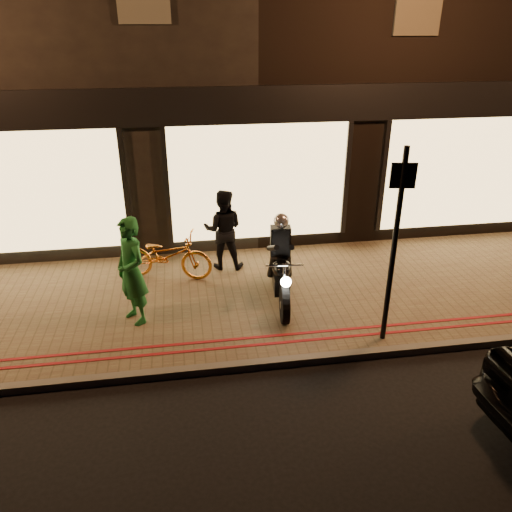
{
  "coord_description": "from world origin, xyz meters",
  "views": [
    {
      "loc": [
        -1.58,
        -5.77,
        4.59
      ],
      "look_at": [
        -0.43,
        1.55,
        1.1
      ],
      "focal_mm": 35.0,
      "sensor_mm": 36.0,
      "label": 1
    }
  ],
  "objects": [
    {
      "name": "sign_post",
      "position": [
        1.38,
        0.34,
        1.8
      ],
      "size": [
        0.35,
        0.09,
        3.0
      ],
      "rotation": [
        0.0,
        0.0,
        -0.17
      ],
      "color": "black",
      "rests_on": "sidewalk"
    },
    {
      "name": "ground",
      "position": [
        0.0,
        0.0,
        0.0
      ],
      "size": [
        90.0,
        90.0,
        0.0
      ],
      "primitive_type": "plane",
      "color": "black",
      "rests_on": "ground"
    },
    {
      "name": "kerb_stone",
      "position": [
        0.0,
        0.05,
        0.06
      ],
      "size": [
        50.0,
        0.14,
        0.12
      ],
      "primitive_type": "cube",
      "color": "#59544C",
      "rests_on": "ground"
    },
    {
      "name": "person_dark",
      "position": [
        -0.82,
        3.22,
        0.92
      ],
      "size": [
        0.87,
        0.74,
        1.6
      ],
      "primitive_type": "imported",
      "rotation": [
        0.0,
        0.0,
        2.96
      ],
      "color": "black",
      "rests_on": "sidewalk"
    },
    {
      "name": "red_kerb_lines",
      "position": [
        0.0,
        0.55,
        0.12
      ],
      "size": [
        50.0,
        0.26,
        0.01
      ],
      "color": "maroon",
      "rests_on": "sidewalk"
    },
    {
      "name": "sidewalk",
      "position": [
        0.0,
        2.0,
        0.06
      ],
      "size": [
        50.0,
        4.0,
        0.12
      ],
      "primitive_type": "cube",
      "color": "brown",
      "rests_on": "ground"
    },
    {
      "name": "building_row",
      "position": [
        -0.0,
        8.99,
        4.25
      ],
      "size": [
        48.0,
        10.11,
        8.5
      ],
      "color": "black",
      "rests_on": "ground"
    },
    {
      "name": "motorcycle",
      "position": [
        0.03,
        1.73,
        0.73
      ],
      "size": [
        0.62,
        1.94,
        1.59
      ],
      "rotation": [
        0.0,
        0.0,
        -0.1
      ],
      "color": "black",
      "rests_on": "sidewalk"
    },
    {
      "name": "bicycle_gold",
      "position": [
        -1.94,
        2.92,
        0.58
      ],
      "size": [
        1.87,
        1.08,
        0.93
      ],
      "primitive_type": "imported",
      "rotation": [
        0.0,
        0.0,
        1.29
      ],
      "color": "orange",
      "rests_on": "sidewalk"
    },
    {
      "name": "person_green",
      "position": [
        -2.44,
        1.47,
        1.01
      ],
      "size": [
        0.72,
        0.78,
        1.79
      ],
      "primitive_type": "imported",
      "rotation": [
        0.0,
        0.0,
        -0.98
      ],
      "color": "#1C6B2B",
      "rests_on": "sidewalk"
    }
  ]
}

